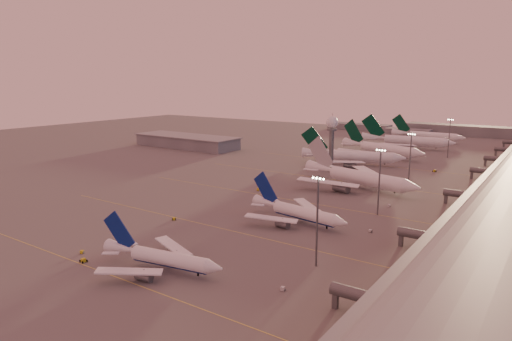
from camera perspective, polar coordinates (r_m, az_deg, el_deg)
The scene contains 26 objects.
ground at distance 158.92m, azimuth -11.56°, elevation -6.91°, with size 700.00×700.00×0.00m, color #5E5B5B.
taxiway_markings at distance 185.17m, azimuth 7.74°, elevation -4.13°, with size 180.00×185.25×0.02m.
hangar at distance 337.98m, azimuth -8.66°, elevation 3.65°, with size 82.00×27.00×8.50m.
radar_tower at distance 248.59m, azimuth 9.46°, elevation 4.72°, with size 6.40×6.40×31.10m.
mast_a at distance 121.22m, azimuth 7.67°, elevation -5.77°, with size 3.60×0.56×25.00m.
mast_b at distance 171.55m, azimuth 15.17°, elevation -0.96°, with size 3.60×0.56×25.00m.
mast_c at distance 224.65m, azimuth 18.71°, elevation 1.70°, with size 3.60×0.56×25.00m.
mast_d at distance 311.85m, azimuth 23.00°, elevation 3.97°, with size 3.60×0.56×25.00m.
distant_horizon at distance 444.25m, azimuth 20.54°, elevation 4.84°, with size 165.00×37.50×9.00m.
narrowbody_near at distance 123.66m, azimuth -11.69°, elevation -10.89°, with size 36.67×29.03×14.42m.
narrowbody_mid at distance 159.74m, azimuth 5.24°, elevation -5.41°, with size 40.70×32.27×15.96m.
widebody_white at distance 213.29m, azimuth 12.79°, elevation -1.19°, with size 60.95×48.24×21.86m.
greentail_a at distance 270.06m, azimuth 12.05°, elevation 1.48°, with size 58.25×46.31×21.88m.
greentail_b at distance 302.56m, azimuth 15.47°, elevation 2.40°, with size 60.54×48.17×22.65m.
greentail_c at distance 344.16m, azimuth 18.39°, elevation 3.32°, with size 65.72×52.79×23.92m.
greentail_d at distance 386.07m, azimuth 20.65°, elevation 3.92°, with size 58.02×46.77×21.06m.
gsv_truck_a at distance 141.73m, azimuth -20.81°, elevation -9.32°, with size 4.88×3.73×1.88m.
gsv_tug_near at distance 135.51m, azimuth -20.76°, elevation -10.48°, with size 2.42×3.75×1.03m.
gsv_catering_a at distance 111.12m, azimuth 3.47°, elevation -13.91°, with size 4.80×2.73×3.72m.
gsv_tug_mid at distance 165.12m, azimuth -10.22°, elevation -5.99°, with size 3.59×3.51×0.90m.
gsv_truck_b at distance 154.48m, azimuth 14.22°, elevation -7.19°, with size 4.87×2.17×1.90m.
gsv_truck_c at distance 204.01m, azimuth 0.43°, elevation -2.21°, with size 6.42×4.05×2.44m.
gsv_catering_b at distance 186.36m, azimuth 16.36°, elevation -3.83°, with size 4.53×2.35×3.61m.
gsv_tug_far at distance 224.90m, azimuth 8.99°, elevation -1.26°, with size 2.28×3.41×0.92m.
gsv_truck_d at distance 268.53m, azimuth 6.68°, elevation 1.00°, with size 2.64×5.52×2.14m.
gsv_tug_hangar at distance 263.25m, azimuth 21.42°, elevation -0.05°, with size 4.05×2.87×1.06m.
Camera 1 is at (109.98, -103.54, 49.42)m, focal length 32.00 mm.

